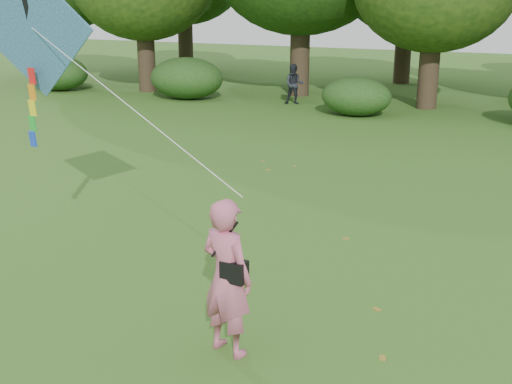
% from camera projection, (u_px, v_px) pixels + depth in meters
% --- Properties ---
extents(ground, '(100.00, 100.00, 0.00)m').
position_uv_depth(ground, '(221.00, 355.00, 7.93)').
color(ground, '#265114').
rests_on(ground, ground).
extents(man_kite_flyer, '(0.82, 0.63, 2.00)m').
position_uv_depth(man_kite_flyer, '(227.00, 278.00, 7.74)').
color(man_kite_flyer, '#C25B77').
rests_on(man_kite_flyer, ground).
extents(bystander_left, '(0.97, 0.87, 1.65)m').
position_uv_depth(bystander_left, '(294.00, 84.00, 26.63)').
color(bystander_left, '#20242B').
rests_on(bystander_left, ground).
extents(crossbody_bag, '(0.43, 0.20, 0.75)m').
position_uv_depth(crossbody_bag, '(234.00, 270.00, 7.63)').
color(crossbody_bag, black).
rests_on(crossbody_bag, ground).
extents(flying_kite, '(5.65, 1.85, 3.05)m').
position_uv_depth(flying_kite, '(31.00, 30.00, 9.98)').
color(flying_kite, '#2733AC').
rests_on(flying_kite, ground).
extents(shrub_band, '(39.15, 3.22, 1.88)m').
position_uv_depth(shrub_band, '(448.00, 97.00, 23.01)').
color(shrub_band, '#264919').
rests_on(shrub_band, ground).
extents(fallen_leaves, '(9.47, 12.45, 0.01)m').
position_uv_depth(fallen_leaves, '(298.00, 245.00, 11.48)').
color(fallen_leaves, olive).
rests_on(fallen_leaves, ground).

